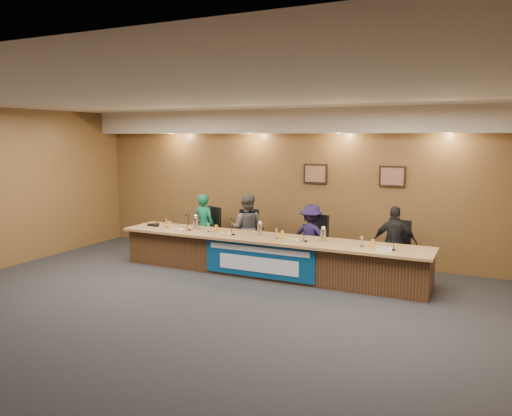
{
  "coord_description": "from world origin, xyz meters",
  "views": [
    {
      "loc": [
        3.83,
        -6.09,
        2.65
      ],
      "look_at": [
        -0.34,
        2.6,
        1.25
      ],
      "focal_mm": 35.0,
      "sensor_mm": 36.0,
      "label": 1
    }
  ],
  "objects_px": {
    "carafe_left": "(196,223)",
    "carafe_right": "(323,235)",
    "panelist_a": "(204,225)",
    "office_chair_b": "(249,238)",
    "office_chair_a": "(207,234)",
    "banner": "(258,260)",
    "office_chair_d": "(395,253)",
    "office_chair_c": "(312,245)",
    "panelist_b": "(247,228)",
    "dais_body": "(268,257)",
    "speakerphone": "(155,225)",
    "carafe_mid": "(260,230)",
    "panelist_c": "(311,237)",
    "panelist_d": "(395,243)"
  },
  "relations": [
    {
      "from": "office_chair_a",
      "to": "office_chair_c",
      "type": "distance_m",
      "value": 2.48
    },
    {
      "from": "carafe_mid",
      "to": "dais_body",
      "type": "bearing_deg",
      "value": -8.85
    },
    {
      "from": "panelist_d",
      "to": "banner",
      "type": "bearing_deg",
      "value": 23.05
    },
    {
      "from": "banner",
      "to": "office_chair_b",
      "type": "relative_size",
      "value": 4.58
    },
    {
      "from": "panelist_d",
      "to": "panelist_a",
      "type": "bearing_deg",
      "value": -4.38
    },
    {
      "from": "panelist_c",
      "to": "carafe_left",
      "type": "distance_m",
      "value": 2.35
    },
    {
      "from": "office_chair_d",
      "to": "carafe_mid",
      "type": "bearing_deg",
      "value": -152.84
    },
    {
      "from": "office_chair_a",
      "to": "carafe_mid",
      "type": "bearing_deg",
      "value": -6.28
    },
    {
      "from": "panelist_b",
      "to": "panelist_c",
      "type": "distance_m",
      "value": 1.43
    },
    {
      "from": "office_chair_d",
      "to": "carafe_mid",
      "type": "relative_size",
      "value": 2.11
    },
    {
      "from": "banner",
      "to": "speakerphone",
      "type": "xyz_separation_m",
      "value": [
        -2.62,
        0.39,
        0.4
      ]
    },
    {
      "from": "dais_body",
      "to": "panelist_b",
      "type": "height_order",
      "value": "panelist_b"
    },
    {
      "from": "office_chair_b",
      "to": "carafe_mid",
      "type": "relative_size",
      "value": 2.11
    },
    {
      "from": "speakerphone",
      "to": "carafe_mid",
      "type": "bearing_deg",
      "value": 1.21
    },
    {
      "from": "banner",
      "to": "panelist_a",
      "type": "relative_size",
      "value": 1.58
    },
    {
      "from": "panelist_a",
      "to": "carafe_left",
      "type": "bearing_deg",
      "value": 114.91
    },
    {
      "from": "office_chair_b",
      "to": "office_chair_c",
      "type": "bearing_deg",
      "value": -24.45
    },
    {
      "from": "panelist_a",
      "to": "office_chair_a",
      "type": "xyz_separation_m",
      "value": [
        0.0,
        0.1,
        -0.22
      ]
    },
    {
      "from": "dais_body",
      "to": "office_chair_b",
      "type": "bearing_deg",
      "value": 134.15
    },
    {
      "from": "dais_body",
      "to": "panelist_d",
      "type": "distance_m",
      "value": 2.39
    },
    {
      "from": "dais_body",
      "to": "office_chair_c",
      "type": "distance_m",
      "value": 1.05
    },
    {
      "from": "office_chair_b",
      "to": "office_chair_a",
      "type": "bearing_deg",
      "value": 155.55
    },
    {
      "from": "dais_body",
      "to": "panelist_c",
      "type": "distance_m",
      "value": 1.01
    },
    {
      "from": "carafe_right",
      "to": "panelist_b",
      "type": "bearing_deg",
      "value": 159.8
    },
    {
      "from": "banner",
      "to": "office_chair_a",
      "type": "distance_m",
      "value": 2.26
    },
    {
      "from": "office_chair_c",
      "to": "office_chair_d",
      "type": "relative_size",
      "value": 1.0
    },
    {
      "from": "panelist_a",
      "to": "office_chair_b",
      "type": "bearing_deg",
      "value": -168.81
    },
    {
      "from": "banner",
      "to": "panelist_c",
      "type": "relative_size",
      "value": 1.68
    },
    {
      "from": "panelist_d",
      "to": "office_chair_b",
      "type": "height_order",
      "value": "panelist_d"
    },
    {
      "from": "office_chair_a",
      "to": "office_chair_b",
      "type": "height_order",
      "value": "same"
    },
    {
      "from": "dais_body",
      "to": "panelist_c",
      "type": "height_order",
      "value": "panelist_c"
    },
    {
      "from": "banner",
      "to": "office_chair_d",
      "type": "bearing_deg",
      "value": 29.41
    },
    {
      "from": "panelist_d",
      "to": "carafe_left",
      "type": "bearing_deg",
      "value": 6.2
    },
    {
      "from": "office_chair_c",
      "to": "office_chair_b",
      "type": "bearing_deg",
      "value": -156.38
    },
    {
      "from": "banner",
      "to": "carafe_mid",
      "type": "relative_size",
      "value": 9.67
    },
    {
      "from": "office_chair_c",
      "to": "carafe_mid",
      "type": "relative_size",
      "value": 2.11
    },
    {
      "from": "office_chair_a",
      "to": "office_chair_d",
      "type": "xyz_separation_m",
      "value": [
        4.11,
        0.0,
        0.0
      ]
    },
    {
      "from": "office_chair_b",
      "to": "dais_body",
      "type": "bearing_deg",
      "value": -70.29
    },
    {
      "from": "panelist_a",
      "to": "panelist_c",
      "type": "distance_m",
      "value": 2.48
    },
    {
      "from": "carafe_left",
      "to": "carafe_right",
      "type": "relative_size",
      "value": 1.09
    },
    {
      "from": "office_chair_d",
      "to": "carafe_right",
      "type": "height_order",
      "value": "carafe_right"
    },
    {
      "from": "dais_body",
      "to": "panelist_b",
      "type": "distance_m",
      "value": 1.17
    },
    {
      "from": "speakerphone",
      "to": "panelist_d",
      "type": "bearing_deg",
      "value": 9.03
    },
    {
      "from": "speakerphone",
      "to": "banner",
      "type": "bearing_deg",
      "value": -8.47
    },
    {
      "from": "banner",
      "to": "carafe_mid",
      "type": "bearing_deg",
      "value": 111.26
    },
    {
      "from": "dais_body",
      "to": "carafe_right",
      "type": "relative_size",
      "value": 26.63
    },
    {
      "from": "dais_body",
      "to": "office_chair_c",
      "type": "bearing_deg",
      "value": 54.33
    },
    {
      "from": "panelist_a",
      "to": "office_chair_b",
      "type": "distance_m",
      "value": 1.08
    },
    {
      "from": "panelist_a",
      "to": "office_chair_c",
      "type": "height_order",
      "value": "panelist_a"
    },
    {
      "from": "panelist_a",
      "to": "office_chair_c",
      "type": "bearing_deg",
      "value": -171.95
    }
  ]
}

